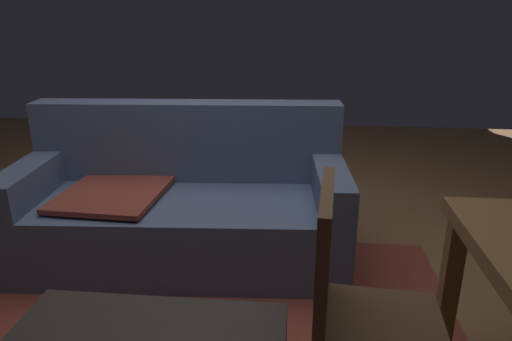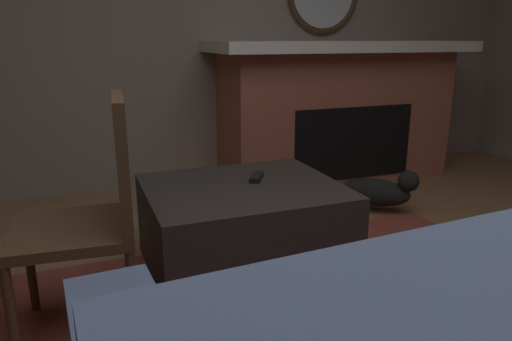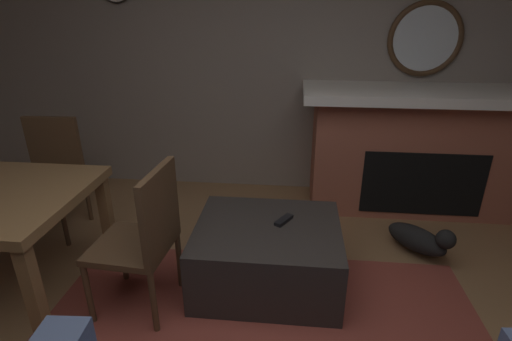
% 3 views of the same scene
% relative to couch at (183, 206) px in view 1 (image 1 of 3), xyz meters
% --- Properties ---
extents(floor, '(7.78, 7.78, 0.00)m').
position_rel_couch_xyz_m(floor, '(0.24, -0.35, -0.33)').
color(floor, olive).
extents(area_rug, '(2.60, 2.00, 0.01)m').
position_rel_couch_xyz_m(area_rug, '(0.21, -0.77, -0.32)').
color(area_rug, brown).
rests_on(area_rug, ground).
extents(couch, '(1.98, 0.97, 0.92)m').
position_rel_couch_xyz_m(couch, '(0.00, 0.00, 0.00)').
color(couch, '#4C5B7F').
rests_on(couch, ground).
extents(dining_chair_west, '(0.47, 0.47, 0.93)m').
position_rel_couch_xyz_m(dining_chair_west, '(0.90, -1.18, 0.20)').
color(dining_chair_west, '#513823').
rests_on(dining_chair_west, ground).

